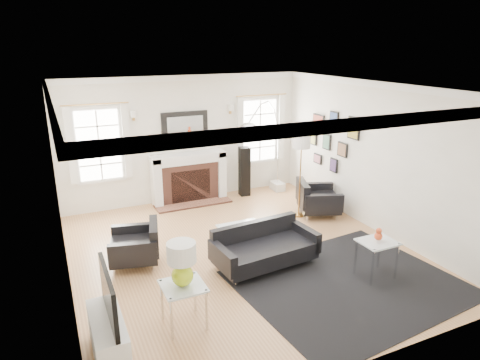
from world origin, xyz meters
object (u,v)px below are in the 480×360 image
coffee_table (244,231)px  gourd_lamp (182,261)px  armchair_left (137,246)px  armchair_right (316,200)px  arc_floor_lamp (265,147)px  fireplace (189,178)px  sofa (263,248)px

coffee_table → gourd_lamp: 2.41m
armchair_left → gourd_lamp: 1.96m
armchair_left → armchair_right: size_ratio=0.89×
coffee_table → gourd_lamp: (-1.62, -1.67, 0.60)m
armchair_left → arc_floor_lamp: (3.20, 1.70, 0.95)m
coffee_table → arc_floor_lamp: arc_floor_lamp is taller
fireplace → armchair_right: fireplace is taller
arc_floor_lamp → fireplace: bearing=154.0°
sofa → arc_floor_lamp: 3.08m
fireplace → gourd_lamp: 4.56m
sofa → armchair_left: armchair_left is taller
fireplace → gourd_lamp: bearing=-109.2°
armchair_right → arc_floor_lamp: (-0.63, 1.15, 0.93)m
sofa → armchair_right: 2.46m
armchair_left → sofa: bearing=-25.8°
coffee_table → gourd_lamp: bearing=-134.2°
armchair_left → coffee_table: size_ratio=1.28×
fireplace → coffee_table: 2.63m
armchair_right → arc_floor_lamp: 1.61m
armchair_right → coffee_table: size_ratio=1.44×
fireplace → coffee_table: size_ratio=2.19×
armchair_left → gourd_lamp: gourd_lamp is taller
sofa → arc_floor_lamp: size_ratio=0.74×
armchair_left → arc_floor_lamp: size_ratio=0.42×
armchair_left → armchair_right: armchair_right is taller
fireplace → arc_floor_lamp: arc_floor_lamp is taller
coffee_table → arc_floor_lamp: (1.38, 1.88, 0.96)m
coffee_table → armchair_right: bearing=20.1°
armchair_right → arc_floor_lamp: bearing=118.7°
armchair_left → arc_floor_lamp: arc_floor_lamp is taller
arc_floor_lamp → armchair_left: bearing=-152.1°
fireplace → armchair_left: size_ratio=1.71×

